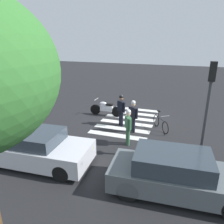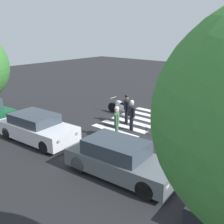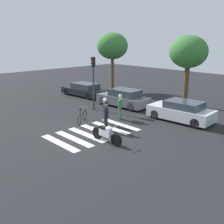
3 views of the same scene
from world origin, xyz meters
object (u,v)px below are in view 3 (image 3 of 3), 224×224
object	(u,v)px
car_white_van	(181,111)
traffic_light_pole	(93,75)
police_motorcycle	(106,134)
pedestrian_bystander	(120,105)
leaning_bicycle	(82,117)
officer_by_motorcycle	(105,109)
officer_on_foot	(106,113)
car_grey_coupe	(123,98)
car_black_suv	(84,90)

from	to	relation	value
car_white_van	traffic_light_pole	bearing A→B (deg)	-158.77
police_motorcycle	pedestrian_bystander	size ratio (longest dim) A/B	1.22
pedestrian_bystander	traffic_light_pole	world-z (taller)	traffic_light_pole
police_motorcycle	car_white_van	distance (m)	6.13
leaning_bicycle	officer_by_motorcycle	distance (m)	1.67
car_white_van	traffic_light_pole	distance (m)	6.86
leaning_bicycle	car_white_van	world-z (taller)	car_white_van
police_motorcycle	pedestrian_bystander	world-z (taller)	pedestrian_bystander
leaning_bicycle	pedestrian_bystander	distance (m)	2.62
officer_on_foot	car_grey_coupe	distance (m)	5.87
car_black_suv	traffic_light_pole	size ratio (longest dim) A/B	1.18
police_motorcycle	pedestrian_bystander	distance (m)	4.18
car_grey_coupe	police_motorcycle	bearing A→B (deg)	-52.40
traffic_light_pole	officer_by_motorcycle	bearing A→B (deg)	-28.72
officer_by_motorcycle	car_white_van	distance (m)	5.06
traffic_light_pole	car_grey_coupe	bearing A→B (deg)	70.88
officer_on_foot	car_white_van	world-z (taller)	officer_on_foot
officer_by_motorcycle	pedestrian_bystander	world-z (taller)	pedestrian_bystander
officer_by_motorcycle	pedestrian_bystander	xyz separation A→B (m)	(-0.14, 1.47, 0.00)
officer_on_foot	traffic_light_pole	size ratio (longest dim) A/B	0.46
officer_on_foot	car_grey_coupe	world-z (taller)	officer_on_foot
officer_by_motorcycle	pedestrian_bystander	distance (m)	1.48
officer_on_foot	officer_by_motorcycle	bearing A→B (deg)	142.16
leaning_bicycle	officer_on_foot	xyz separation A→B (m)	(2.20, 0.11, 0.67)
officer_by_motorcycle	car_grey_coupe	world-z (taller)	officer_by_motorcycle
car_white_van	police_motorcycle	bearing A→B (deg)	-95.58
officer_on_foot	officer_by_motorcycle	xyz separation A→B (m)	(-0.85, 0.66, -0.05)
car_white_van	officer_by_motorcycle	bearing A→B (deg)	-124.19
police_motorcycle	car_white_van	world-z (taller)	car_white_van
police_motorcycle	traffic_light_pole	xyz separation A→B (m)	(-5.52, 3.72, 2.21)
officer_by_motorcycle	car_black_suv	bearing A→B (deg)	150.77
leaning_bicycle	traffic_light_pole	xyz separation A→B (m)	(-1.93, 2.57, 2.30)
leaning_bicycle	officer_by_motorcycle	xyz separation A→B (m)	(1.35, 0.77, 0.62)
officer_by_motorcycle	traffic_light_pole	size ratio (longest dim) A/B	0.44
police_motorcycle	officer_by_motorcycle	distance (m)	3.00
leaning_bicycle	car_grey_coupe	distance (m)	5.07
officer_by_motorcycle	car_black_suv	world-z (taller)	officer_by_motorcycle
traffic_light_pole	car_black_suv	bearing A→B (deg)	150.39
car_black_suv	traffic_light_pole	distance (m)	5.53
leaning_bicycle	traffic_light_pole	distance (m)	3.95
police_motorcycle	car_grey_coupe	world-z (taller)	car_grey_coupe
car_white_van	leaning_bicycle	bearing A→B (deg)	-130.27
pedestrian_bystander	car_black_suv	distance (m)	8.13
car_black_suv	leaning_bicycle	bearing A→B (deg)	-38.60
officer_on_foot	car_white_van	size ratio (longest dim) A/B	0.42
leaning_bicycle	car_white_van	distance (m)	6.48
police_motorcycle	officer_by_motorcycle	bearing A→B (deg)	139.33
officer_on_foot	traffic_light_pole	distance (m)	5.07
leaning_bicycle	officer_on_foot	distance (m)	2.30
pedestrian_bystander	car_white_van	world-z (taller)	pedestrian_bystander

